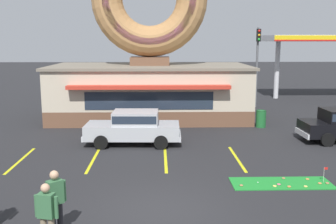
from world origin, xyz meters
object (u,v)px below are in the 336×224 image
car_silver (134,126)px  trash_bin (261,118)px  traffic_light_pole (257,57)px  pedestrian_leather_jacket_man (55,199)px  putting_flag_pin (325,171)px  pedestrian_blue_sweater_man (47,213)px  golf_ball (258,182)px

car_silver → trash_bin: (7.02, 3.58, -0.37)m
car_silver → traffic_light_pole: (8.43, 10.55, 2.84)m
pedestrian_leather_jacket_man → trash_bin: size_ratio=1.74×
putting_flag_pin → pedestrian_blue_sweater_man: pedestrian_blue_sweater_man is taller
pedestrian_blue_sweater_man → trash_bin: pedestrian_blue_sweater_man is taller
pedestrian_leather_jacket_man → trash_bin: pedestrian_leather_jacket_man is taller
pedestrian_blue_sweater_man → pedestrian_leather_jacket_man: 0.70m
golf_ball → car_silver: 7.13m
golf_ball → pedestrian_leather_jacket_man: bearing=-150.3°
golf_ball → trash_bin: (2.42, 8.97, 0.45)m
putting_flag_pin → golf_ball: bearing=-179.7°
putting_flag_pin → pedestrian_leather_jacket_man: (-8.35, -3.45, 0.51)m
golf_ball → pedestrian_blue_sweater_man: 7.38m
golf_ball → trash_bin: 9.30m
car_silver → golf_ball: bearing=-49.5°
golf_ball → pedestrian_leather_jacket_man: (-6.03, -3.44, 0.89)m
putting_flag_pin → traffic_light_pole: (1.50, 15.92, 3.27)m
golf_ball → car_silver: size_ratio=0.01×
car_silver → pedestrian_blue_sweater_man: bearing=-98.7°
pedestrian_leather_jacket_man → trash_bin: bearing=55.8°
pedestrian_blue_sweater_man → traffic_light_pole: size_ratio=0.28×
car_silver → pedestrian_leather_jacket_man: size_ratio=2.71×
putting_flag_pin → car_silver: size_ratio=0.12×
golf_ball → pedestrian_leather_jacket_man: pedestrian_leather_jacket_man is taller
pedestrian_blue_sweater_man → trash_bin: size_ratio=1.67×
car_silver → trash_bin: size_ratio=4.73×
trash_bin → traffic_light_pole: (1.41, 6.96, 3.21)m
car_silver → traffic_light_pole: traffic_light_pole is taller
putting_flag_pin → pedestrian_leather_jacket_man: size_ratio=0.32×
pedestrian_blue_sweater_man → putting_flag_pin: bearing=26.3°
putting_flag_pin → traffic_light_pole: bearing=84.6°
trash_bin → traffic_light_pole: bearing=78.5°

